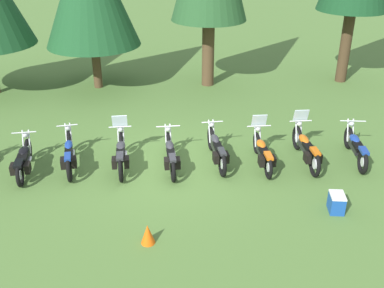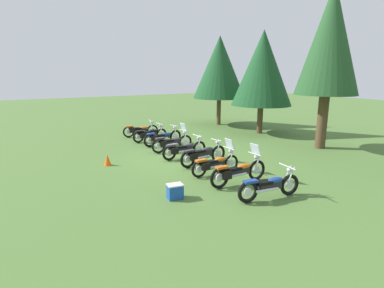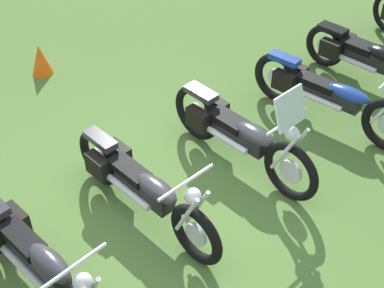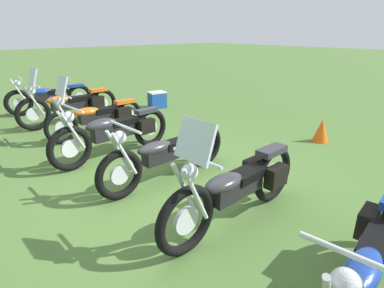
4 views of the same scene
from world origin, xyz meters
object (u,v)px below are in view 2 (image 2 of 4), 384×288
(motorcycle_7, at_px, (238,171))
(pine_tree_0, at_px, (220,67))
(motorcycle_0, at_px, (140,130))
(motorcycle_3, at_px, (172,142))
(traffic_cone, at_px, (107,160))
(motorcycle_1, at_px, (150,134))
(motorcycle_5, at_px, (203,154))
(motorcycle_2, at_px, (162,137))
(motorcycle_6, at_px, (215,163))
(motorcycle_4, at_px, (184,149))
(pine_tree_1, at_px, (262,68))
(pine_tree_2, at_px, (330,41))
(motorcycle_8, at_px, (270,186))
(picnic_cooler, at_px, (175,191))

(motorcycle_7, distance_m, pine_tree_0, 13.49)
(motorcycle_0, relative_size, motorcycle_3, 0.95)
(motorcycle_7, bearing_deg, traffic_cone, 125.79)
(motorcycle_1, relative_size, motorcycle_5, 0.92)
(motorcycle_2, distance_m, motorcycle_3, 1.51)
(motorcycle_1, height_order, motorcycle_3, motorcycle_3)
(motorcycle_0, bearing_deg, motorcycle_6, -80.90)
(pine_tree_0, bearing_deg, motorcycle_0, -79.54)
(motorcycle_0, relative_size, motorcycle_4, 0.93)
(motorcycle_1, relative_size, pine_tree_1, 0.33)
(motorcycle_5, relative_size, pine_tree_2, 0.29)
(pine_tree_1, bearing_deg, traffic_cone, -78.70)
(motorcycle_1, xyz_separation_m, motorcycle_6, (6.82, -0.15, 0.02))
(motorcycle_7, bearing_deg, motorcycle_4, 89.68)
(motorcycle_3, bearing_deg, motorcycle_8, -92.84)
(motorcycle_3, bearing_deg, motorcycle_5, -90.52)
(pine_tree_1, relative_size, picnic_cooler, 12.29)
(motorcycle_3, bearing_deg, motorcycle_0, 88.62)
(pine_tree_0, relative_size, picnic_cooler, 12.34)
(motorcycle_2, xyz_separation_m, pine_tree_2, (4.84, 6.89, 4.96))
(motorcycle_0, distance_m, motorcycle_8, 11.19)
(motorcycle_2, relative_size, motorcycle_6, 1.10)
(pine_tree_1, distance_m, picnic_cooler, 12.52)
(pine_tree_0, bearing_deg, motorcycle_2, -58.75)
(picnic_cooler, relative_size, traffic_cone, 1.10)
(motorcycle_0, bearing_deg, pine_tree_1, -11.78)
(motorcycle_0, relative_size, pine_tree_1, 0.34)
(motorcycle_6, relative_size, motorcycle_8, 0.96)
(motorcycle_0, xyz_separation_m, pine_tree_1, (2.90, 7.20, 3.71))
(motorcycle_7, distance_m, pine_tree_1, 10.59)
(motorcycle_5, relative_size, pine_tree_1, 0.37)
(motorcycle_5, height_order, motorcycle_6, motorcycle_6)
(pine_tree_2, bearing_deg, motorcycle_2, -125.08)
(motorcycle_5, distance_m, motorcycle_7, 2.63)
(pine_tree_2, bearing_deg, motorcycle_4, -105.03)
(pine_tree_2, bearing_deg, motorcycle_8, -63.37)
(motorcycle_3, bearing_deg, picnic_cooler, -118.08)
(motorcycle_4, distance_m, motorcycle_7, 3.99)
(pine_tree_1, bearing_deg, motorcycle_8, -41.13)
(motorcycle_6, height_order, picnic_cooler, motorcycle_6)
(motorcycle_0, height_order, motorcycle_5, motorcycle_5)
(motorcycle_4, height_order, pine_tree_0, pine_tree_0)
(motorcycle_4, relative_size, picnic_cooler, 4.43)
(motorcycle_4, distance_m, picnic_cooler, 4.73)
(motorcycle_4, xyz_separation_m, traffic_cone, (-0.66, -3.38, -0.20))
(motorcycle_1, xyz_separation_m, motorcycle_4, (4.15, -0.04, 0.00))
(motorcycle_2, relative_size, picnic_cooler, 4.57)
(motorcycle_4, height_order, motorcycle_5, motorcycle_5)
(motorcycle_7, relative_size, pine_tree_2, 0.30)
(motorcycle_6, bearing_deg, motorcycle_2, 85.98)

